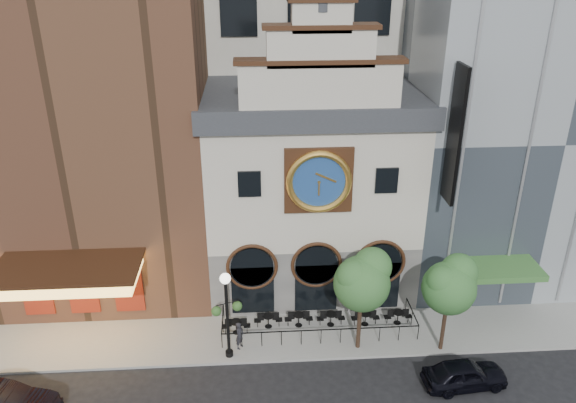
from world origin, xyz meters
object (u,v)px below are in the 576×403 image
(car_right, at_px, (465,374))
(tree_right, at_px, (450,284))
(bistro_2, at_px, (299,319))
(bistro_1, at_px, (268,320))
(tree_left, at_px, (363,279))
(bistro_0, at_px, (236,326))
(bistro_3, at_px, (331,318))
(bistro_4, at_px, (365,318))
(pedestrian, at_px, (240,335))
(lamppost, at_px, (227,306))
(bistro_5, at_px, (398,316))

(car_right, bearing_deg, tree_right, 0.24)
(bistro_2, bearing_deg, bistro_1, 179.87)
(car_right, distance_m, tree_left, 6.68)
(bistro_2, height_order, car_right, car_right)
(bistro_0, bearing_deg, car_right, -22.52)
(bistro_2, height_order, tree_right, tree_right)
(bistro_3, distance_m, bistro_4, 1.95)
(car_right, bearing_deg, bistro_1, 56.17)
(bistro_3, xyz_separation_m, tree_left, (1.24, -1.94, 3.77))
(pedestrian, bearing_deg, lamppost, 165.02)
(bistro_1, height_order, tree_left, tree_left)
(bistro_4, bearing_deg, tree_right, -31.49)
(bistro_4, relative_size, pedestrian, 1.00)
(bistro_1, distance_m, bistro_3, 3.52)
(bistro_1, bearing_deg, bistro_2, -0.13)
(bistro_3, relative_size, pedestrian, 1.00)
(car_right, relative_size, tree_left, 0.71)
(bistro_1, height_order, tree_right, tree_right)
(lamppost, height_order, tree_left, tree_left)
(bistro_0, xyz_separation_m, bistro_3, (5.31, 0.36, 0.00))
(bistro_2, relative_size, pedestrian, 1.00)
(bistro_5, bearing_deg, bistro_4, -179.90)
(bistro_4, xyz_separation_m, lamppost, (-7.59, -2.13, 2.64))
(bistro_1, height_order, bistro_5, same)
(bistro_0, relative_size, tree_left, 0.27)
(bistro_5, relative_size, lamppost, 0.31)
(bistro_0, height_order, bistro_3, same)
(bistro_4, relative_size, car_right, 0.38)
(bistro_4, relative_size, tree_right, 0.29)
(tree_right, bearing_deg, tree_left, 174.71)
(bistro_2, distance_m, tree_right, 8.59)
(bistro_3, distance_m, tree_right, 7.06)
(bistro_4, distance_m, lamppost, 8.31)
(bistro_5, distance_m, pedestrian, 9.03)
(tree_left, height_order, tree_right, tree_left)
(bistro_3, bearing_deg, tree_right, -22.60)
(bistro_1, relative_size, bistro_4, 1.00)
(pedestrian, xyz_separation_m, tree_left, (6.33, -0.33, 3.45))
(bistro_0, relative_size, car_right, 0.38)
(pedestrian, distance_m, tree_left, 7.22)
(car_right, bearing_deg, pedestrian, 67.29)
(car_right, distance_m, lamppost, 12.14)
(bistro_0, xyz_separation_m, pedestrian, (0.22, -1.25, 0.33))
(lamppost, distance_m, tree_left, 6.98)
(bistro_1, xyz_separation_m, bistro_4, (5.47, -0.15, 0.00))
(bistro_3, height_order, pedestrian, pedestrian)
(bistro_1, distance_m, bistro_2, 1.71)
(bistro_0, xyz_separation_m, tree_left, (6.55, -1.58, 3.77))
(car_right, bearing_deg, bistro_3, 44.14)
(bistro_2, relative_size, tree_left, 0.27)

